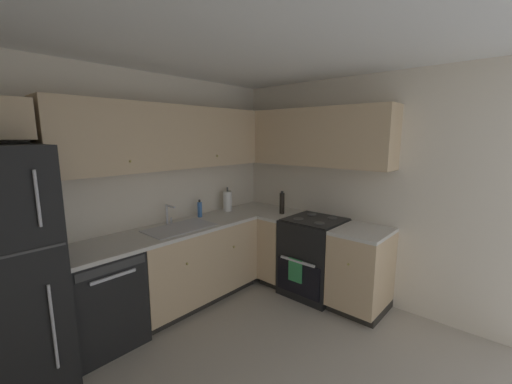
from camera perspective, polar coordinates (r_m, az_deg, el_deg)
name	(u,v)px	position (r m, az deg, el deg)	size (l,w,h in m)	color
ground_plane	(253,379)	(2.81, -0.61, -30.60)	(3.53, 3.17, 0.02)	#A89E8E
wall_back	(137,195)	(3.48, -20.68, -0.42)	(3.63, 0.05, 2.46)	beige
wall_right	(361,190)	(3.71, 18.30, 0.32)	(0.05, 3.27, 2.46)	beige
ceiling	(252,29)	(2.23, -0.74, 27.20)	(3.63, 3.27, 0.05)	white
dishwasher	(100,298)	(3.22, -26.23, -16.77)	(0.60, 0.63, 0.85)	black
lower_cabinets_back	(194,263)	(3.67, -11.07, -12.46)	(1.43, 0.62, 0.85)	tan
countertop_back	(193,226)	(3.53, -11.32, -5.93)	(2.64, 0.60, 0.04)	beige
lower_cabinets_right	(329,262)	(3.72, 12.95, -12.23)	(0.62, 1.43, 0.85)	tan
countertop_right	(330,225)	(3.58, 13.20, -5.77)	(0.60, 1.43, 0.03)	beige
oven_range	(314,256)	(3.82, 10.40, -11.21)	(0.68, 0.62, 1.03)	black
upper_cabinets_back	(168,137)	(3.42, -15.47, 9.43)	(2.32, 0.34, 0.64)	tan
upper_cabinets_right	(307,137)	(3.78, 9.22, 9.69)	(0.32, 1.98, 0.64)	tan
sink	(180,232)	(3.41, -13.49, -6.98)	(0.70, 0.40, 0.10)	#B7B7BC
faucet	(168,213)	(3.53, -15.48, -3.59)	(0.07, 0.16, 0.22)	silver
soap_bottle	(200,209)	(3.78, -10.07, -3.09)	(0.05, 0.05, 0.21)	#3F72BF
paper_towel_roll	(228,201)	(4.03, -5.14, -1.63)	(0.11, 0.11, 0.31)	white
oil_bottle	(282,203)	(3.89, 4.70, -2.01)	(0.06, 0.06, 0.28)	black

